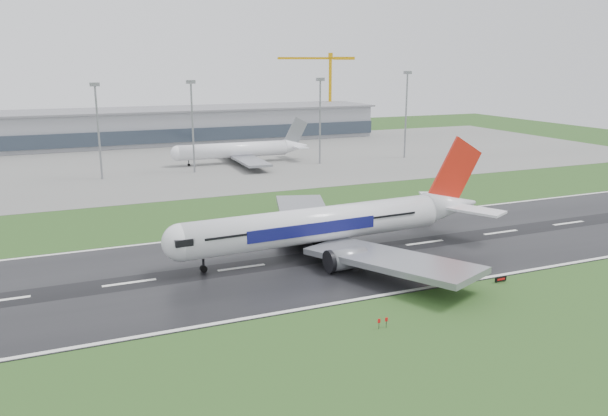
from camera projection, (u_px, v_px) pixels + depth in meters
name	position (u px, v px, depth m)	size (l,w,h in m)	color
ground	(241.00, 268.00, 109.86)	(520.00, 520.00, 0.00)	#234519
runway	(241.00, 268.00, 109.84)	(400.00, 45.00, 0.10)	black
apron	(142.00, 164.00, 221.64)	(400.00, 130.00, 0.08)	slate
terminal	(122.00, 128.00, 273.53)	(240.00, 36.00, 15.00)	gray
main_airliner	(338.00, 201.00, 116.81)	(69.46, 66.15, 20.51)	silver
parked_airliner	(239.00, 142.00, 222.14)	(53.88, 50.16, 15.79)	white
tower_crane	(330.00, 92.00, 326.49)	(42.23, 2.30, 41.89)	#D49408
runway_sign	(501.00, 279.00, 102.63)	(2.30, 0.26, 1.04)	black
floodmast_2	(99.00, 134.00, 189.69)	(0.64, 0.64, 29.49)	gray
floodmast_3	(193.00, 129.00, 201.09)	(0.64, 0.64, 29.91)	gray
floodmast_4	(320.00, 123.00, 218.92)	(0.64, 0.64, 30.22)	gray
floodmast_5	(406.00, 117.00, 232.60)	(0.64, 0.64, 32.37)	gray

